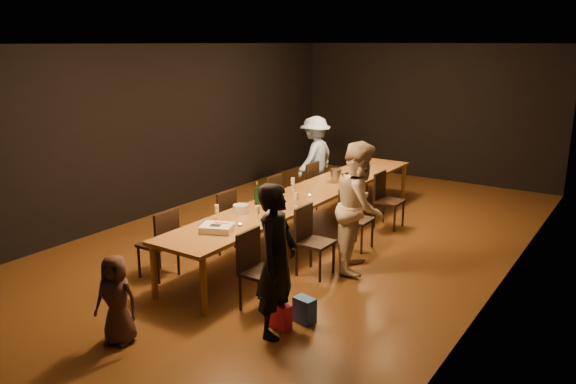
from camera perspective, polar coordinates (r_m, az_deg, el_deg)
The scene contains 30 objects.
ground at distance 9.01m, azimuth 2.06°, elevation -4.64°, with size 10.00×10.00×0.00m, color #462711.
room_shell at distance 8.53m, azimuth 2.19°, elevation 8.61°, with size 6.04×10.04×3.02m.
table at distance 8.79m, azimuth 2.10°, elevation -0.33°, with size 0.90×6.00×0.75m.
chair_right_0 at distance 6.54m, azimuth -2.68°, elevation -8.07°, with size 0.42×0.42×0.93m, color black, non-canonical shape.
chair_right_1 at distance 7.47m, azimuth 2.80°, elevation -5.07°, with size 0.42×0.42×0.93m, color black, non-canonical shape.
chair_right_2 at distance 8.47m, azimuth 6.99°, elevation -2.71°, with size 0.42×0.42×0.93m, color black, non-canonical shape.
chair_right_3 at distance 9.51m, azimuth 10.27°, elevation -0.86°, with size 0.42×0.42×0.93m, color black, non-canonical shape.
chair_left_0 at distance 7.60m, azimuth -13.10°, elevation -5.08°, with size 0.42×0.42×0.93m, color black, non-canonical shape.
chair_left_1 at distance 8.42m, azimuth -7.18°, elevation -2.83°, with size 0.42×0.42×0.93m, color black, non-canonical shape.
chair_left_2 at distance 9.31m, azimuth -2.36°, elevation -0.96°, with size 0.42×0.42×0.93m, color black, non-canonical shape.
chair_left_3 at distance 10.27m, azimuth 1.57°, elevation 0.57°, with size 0.42×0.42×0.93m, color black, non-canonical shape.
woman_birthday at distance 5.87m, azimuth -1.15°, elevation -6.98°, with size 0.60×0.40×1.65m, color black.
woman_tan at distance 7.59m, azimuth 7.33°, elevation -1.49°, with size 0.86×0.67×1.77m, color beige.
man_blue at distance 11.10m, azimuth 2.76°, elevation 3.50°, with size 1.05×0.61×1.63m, color #95BAE6.
child at distance 6.09m, azimuth -17.04°, elevation -10.42°, with size 0.47×0.30×0.96m, color #412A24.
gift_bag_red at distance 6.25m, azimuth -0.77°, elevation -12.49°, with size 0.24×0.13×0.28m, color #E02152.
gift_bag_blue at distance 6.37m, azimuth 1.69°, elevation -11.89°, with size 0.23×0.15×0.29m, color #295FB3.
birthday_cake at distance 7.02m, azimuth -7.20°, elevation -3.65°, with size 0.48×0.44×0.09m.
plate_stack at distance 7.72m, azimuth -4.83°, elevation -1.73°, with size 0.21×0.21×0.12m, color silver.
champagne_bottle at distance 8.07m, azimuth -3.16°, elevation -0.10°, with size 0.08×0.08×0.35m, color black, non-canonical shape.
ice_bucket at distance 9.47m, azimuth 4.89°, elevation 1.70°, with size 0.19×0.19×0.21m, color #A4A4A8.
wineglass_0 at distance 7.45m, azimuth -7.25°, elevation -2.07°, with size 0.06×0.06×0.21m, color beige, non-canonical shape.
wineglass_1 at distance 7.37m, azimuth -3.08°, elevation -2.16°, with size 0.06×0.06×0.21m, color beige, non-canonical shape.
wineglass_2 at distance 8.18m, azimuth -1.54°, elevation -0.41°, with size 0.06×0.06×0.21m, color silver, non-canonical shape.
wineglass_3 at distance 7.99m, azimuth 0.84°, elevation -0.77°, with size 0.06×0.06×0.21m, color beige, non-canonical shape.
wineglass_4 at distance 8.87m, azimuth 0.49°, elevation 0.82°, with size 0.06×0.06×0.21m, color silver, non-canonical shape.
wineglass_5 at distance 9.69m, azimuth 6.80°, elevation 1.94°, with size 0.06×0.06×0.21m, color silver, non-canonical shape.
tealight_near at distance 7.19m, azimuth -4.90°, elevation -3.36°, with size 0.05×0.05×0.03m, color #B2B7B2.
tealight_mid at distance 8.53m, azimuth 2.21°, elevation -0.38°, with size 0.05×0.05×0.03m, color #B2B7B2.
tealight_far at distance 9.94m, azimuth 7.25°, elevation 1.74°, with size 0.05×0.05×0.03m, color #B2B7B2.
Camera 1 is at (4.44, -7.23, 3.03)m, focal length 35.00 mm.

